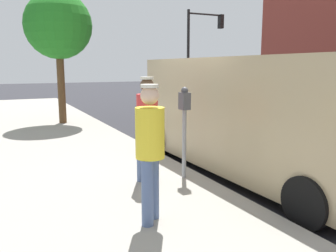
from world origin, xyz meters
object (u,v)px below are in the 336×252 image
object	(u,v)px
pedestrian_in_yellow	(150,145)
street_tree	(58,26)
pedestrian_in_red	(147,122)
parked_van	(257,113)
parking_meter_near	(184,117)
traffic_light_corner	(201,40)

from	to	relation	value
pedestrian_in_yellow	street_tree	xyz separation A→B (m)	(-0.31, -8.19, 2.18)
pedestrian_in_red	street_tree	size ratio (longest dim) A/B	0.40
pedestrian_in_red	parked_van	bearing A→B (deg)	177.01
parking_meter_near	pedestrian_in_yellow	bearing A→B (deg)	48.47
pedestrian_in_yellow	parked_van	xyz separation A→B (m)	(-2.67, -1.33, 0.07)
parking_meter_near	street_tree	xyz separation A→B (m)	(0.86, -6.86, 2.09)
parking_meter_near	street_tree	bearing A→B (deg)	-82.84
traffic_light_corner	street_tree	xyz separation A→B (m)	(8.99, 6.13, -0.25)
traffic_light_corner	pedestrian_in_red	bearing A→B (deg)	55.86
parking_meter_near	traffic_light_corner	bearing A→B (deg)	-122.00
pedestrian_in_red	pedestrian_in_yellow	size ratio (longest dim) A/B	1.02
pedestrian_in_yellow	parked_van	size ratio (longest dim) A/B	0.31
parking_meter_near	street_tree	distance (m)	7.23
traffic_light_corner	street_tree	size ratio (longest dim) A/B	1.23
parked_van	street_tree	distance (m)	7.56
pedestrian_in_red	pedestrian_in_yellow	distance (m)	1.54
parking_meter_near	traffic_light_corner	distance (m)	15.51
parking_meter_near	pedestrian_in_yellow	world-z (taller)	pedestrian_in_yellow
pedestrian_in_yellow	pedestrian_in_red	bearing A→B (deg)	-111.32
parked_van	street_tree	xyz separation A→B (m)	(2.36, -6.86, 2.11)
parked_van	traffic_light_corner	xyz separation A→B (m)	(-6.62, -13.00, 2.36)
pedestrian_in_red	pedestrian_in_yellow	xyz separation A→B (m)	(0.56, 1.44, -0.03)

